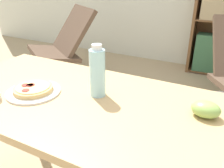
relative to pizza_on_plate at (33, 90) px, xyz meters
name	(u,v)px	position (x,y,z in m)	size (l,w,h in m)	color
dining_table	(72,114)	(0.17, 0.06, -0.12)	(1.33, 0.71, 0.73)	tan
pizza_on_plate	(33,90)	(0.00, 0.00, 0.00)	(0.25, 0.25, 0.04)	white
grape_bunch	(205,109)	(0.75, 0.16, 0.02)	(0.11, 0.09, 0.07)	#93BC5B
drink_bottle	(97,72)	(0.28, 0.12, 0.10)	(0.07, 0.07, 0.24)	#A3DBEA
lounge_chair_near	(62,57)	(-1.08, 1.51, -0.46)	(0.90, 0.98, 0.88)	slate
bookshelf	(223,26)	(0.64, 2.60, -0.10)	(0.72, 0.30, 1.41)	brown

